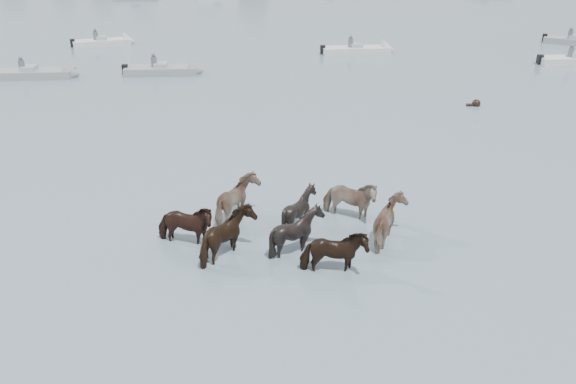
{
  "coord_description": "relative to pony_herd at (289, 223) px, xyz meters",
  "views": [
    {
      "loc": [
        -2.31,
        -12.88,
        8.37
      ],
      "look_at": [
        -1.08,
        3.24,
        1.1
      ],
      "focal_mm": 36.59,
      "sensor_mm": 36.0,
      "label": 1
    }
  ],
  "objects": [
    {
      "name": "motorboat_a",
      "position": [
        -13.49,
        21.74,
        -0.31
      ],
      "size": [
        5.78,
        1.62,
        1.92
      ],
      "rotation": [
        0.0,
        0.0,
        0.0
      ],
      "color": "gray",
      "rests_on": "ground"
    },
    {
      "name": "swimming_pony",
      "position": [
        10.73,
        13.54,
        -0.43
      ],
      "size": [
        0.72,
        0.44,
        0.44
      ],
      "color": "black",
      "rests_on": "ground"
    },
    {
      "name": "motorboat_f",
      "position": [
        -11.5,
        32.66,
        -0.31
      ],
      "size": [
        5.0,
        2.92,
        1.92
      ],
      "rotation": [
        0.0,
        0.0,
        0.3
      ],
      "color": "silver",
      "rests_on": "ground"
    },
    {
      "name": "ground",
      "position": [
        1.12,
        -2.27,
        -0.53
      ],
      "size": [
        400.0,
        400.0,
        0.0
      ],
      "primitive_type": "plane",
      "color": "slate",
      "rests_on": "ground"
    },
    {
      "name": "motorboat_c",
      "position": [
        7.85,
        27.85,
        -0.31
      ],
      "size": [
        5.57,
        1.79,
        1.92
      ],
      "rotation": [
        0.0,
        0.0,
        0.03
      ],
      "color": "silver",
      "rests_on": "ground"
    },
    {
      "name": "motorboat_b",
      "position": [
        -5.61,
        22.1,
        -0.31
      ],
      "size": [
        5.08,
        1.61,
        1.92
      ],
      "rotation": [
        0.0,
        0.0,
        -0.0
      ],
      "color": "gray",
      "rests_on": "ground"
    },
    {
      "name": "pony_herd",
      "position": [
        0.0,
        0.0,
        0.0
      ],
      "size": [
        7.63,
        4.64,
        1.6
      ],
      "color": "black",
      "rests_on": "ground"
    }
  ]
}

